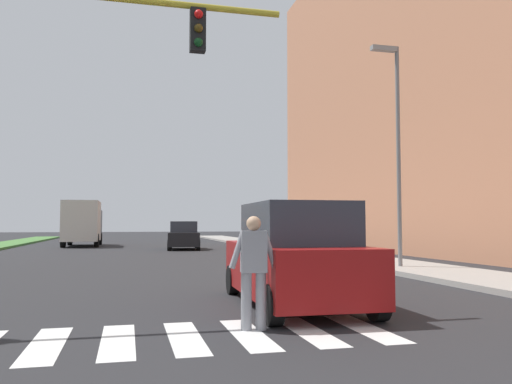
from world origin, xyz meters
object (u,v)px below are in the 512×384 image
at_px(sedan_midblock, 184,236).
at_px(street_lamp_right, 396,135).
at_px(pedestrian_performer, 254,267).
at_px(truck_box_delivery, 83,223).
at_px(suv_crossing, 294,257).

bearing_deg(sedan_midblock, street_lamp_right, -71.29).
bearing_deg(street_lamp_right, sedan_midblock, 108.71).
bearing_deg(sedan_midblock, pedestrian_performer, -93.52).
distance_m(street_lamp_right, truck_box_delivery, 25.39).
xyz_separation_m(street_lamp_right, suv_crossing, (-5.69, -6.28, -3.66)).
height_order(pedestrian_performer, suv_crossing, suv_crossing).
relative_size(pedestrian_performer, truck_box_delivery, 0.27).
bearing_deg(truck_box_delivery, suv_crossing, -77.77).
xyz_separation_m(pedestrian_performer, truck_box_delivery, (-4.89, 30.52, 0.70)).
bearing_deg(street_lamp_right, suv_crossing, -132.15).
relative_size(sedan_midblock, truck_box_delivery, 0.68).
distance_m(street_lamp_right, suv_crossing, 9.23).
bearing_deg(street_lamp_right, truck_box_delivery, 118.09).
height_order(street_lamp_right, truck_box_delivery, street_lamp_right).
bearing_deg(suv_crossing, street_lamp_right, 47.85).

